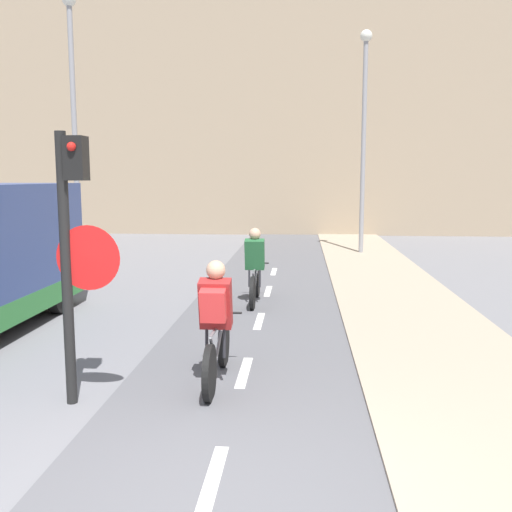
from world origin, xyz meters
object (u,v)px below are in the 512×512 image
Objects in this scene: traffic_light_pole at (73,237)px; street_lamp_sidewalk at (364,119)px; street_lamp_far at (73,103)px; cyclist_far at (255,269)px; cyclist_near at (216,325)px.

traffic_light_pole is 13.18m from street_lamp_sidewalk.
cyclist_far is at bearing -41.27° from street_lamp_far.
street_lamp_far is 4.08× the size of cyclist_near.
cyclist_far is (-2.73, -7.35, -3.46)m from street_lamp_sidewalk.
street_lamp_far is at bearing 138.73° from cyclist_far.
cyclist_far is (1.46, 4.93, -1.11)m from traffic_light_pole.
street_lamp_far is 10.84m from cyclist_near.
street_lamp_sidewalk is 3.89× the size of cyclist_far.
cyclist_far is (5.22, -4.58, -3.67)m from street_lamp_far.
street_lamp_sidewalk reaches higher than cyclist_near.
traffic_light_pole is 0.42× the size of street_lamp_sidewalk.
street_lamp_sidewalk is 12.43m from cyclist_near.
street_lamp_far is 4.12× the size of cyclist_far.
street_lamp_far reaches higher than street_lamp_sidewalk.
street_lamp_far reaches higher than cyclist_near.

